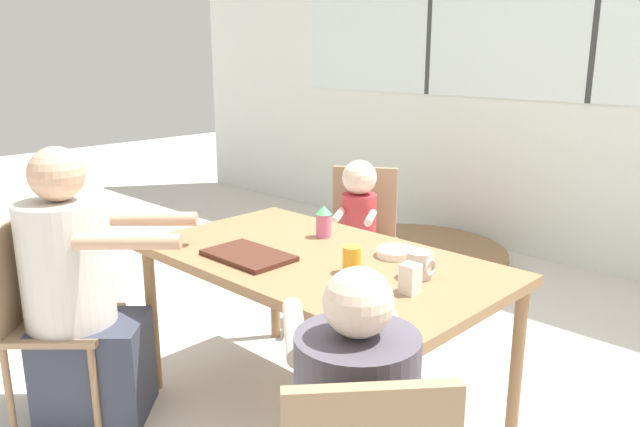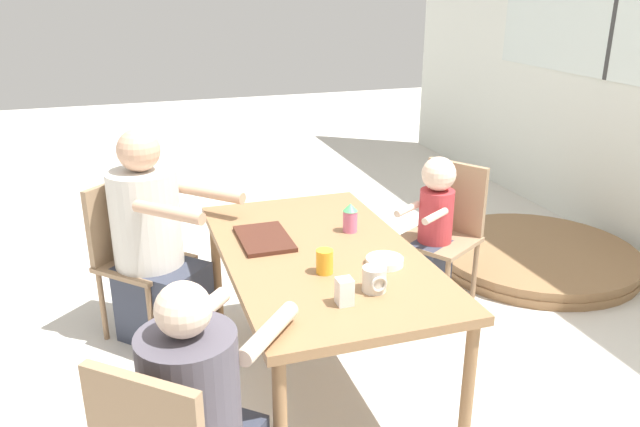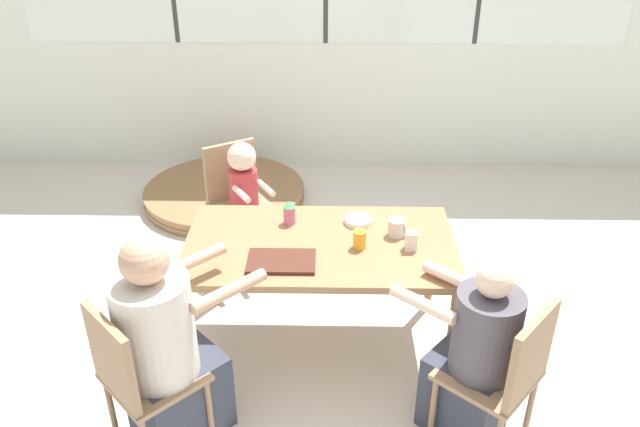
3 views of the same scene
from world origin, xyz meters
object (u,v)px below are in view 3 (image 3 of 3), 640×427
(sippy_cup, at_px, (289,212))
(folded_table_stack, at_px, (225,194))
(chair_for_man_blue_shirt, at_px, (508,370))
(chair_for_toddler, at_px, (237,193))
(juice_glass, at_px, (359,239))
(bowl_white_shallow, at_px, (358,221))
(milk_carton_small, at_px, (411,241))
(chair_for_woman_green_shirt, at_px, (134,372))
(coffee_mug, at_px, (397,228))
(person_woman_green_shirt, at_px, (167,354))
(person_toddler, at_px, (246,208))
(person_man_blue_shirt, at_px, (474,361))

(sippy_cup, relative_size, folded_table_stack, 0.10)
(chair_for_man_blue_shirt, height_order, chair_for_toddler, same)
(sippy_cup, xyz_separation_m, juice_glass, (0.39, -0.26, -0.02))
(bowl_white_shallow, bearing_deg, sippy_cup, -178.81)
(bowl_white_shallow, bearing_deg, milk_carton_small, -46.09)
(chair_for_toddler, distance_m, bowl_white_shallow, 1.14)
(chair_for_woman_green_shirt, xyz_separation_m, sippy_cup, (0.65, 1.02, 0.28))
(sippy_cup, xyz_separation_m, bowl_white_shallow, (0.40, 0.01, -0.06))
(chair_for_toddler, bearing_deg, coffee_mug, 107.25)
(person_woman_green_shirt, bearing_deg, coffee_mug, 80.00)
(folded_table_stack, bearing_deg, bowl_white_shallow, -56.65)
(juice_glass, bearing_deg, milk_carton_small, -2.90)
(person_woman_green_shirt, bearing_deg, sippy_cup, 105.38)
(juice_glass, bearing_deg, person_woman_green_shirt, -145.19)
(coffee_mug, xyz_separation_m, bowl_white_shallow, (-0.21, 0.14, -0.03))
(chair_for_woman_green_shirt, distance_m, bowl_white_shallow, 1.48)
(person_toddler, xyz_separation_m, sippy_cup, (0.34, -0.64, 0.33))
(chair_for_man_blue_shirt, height_order, folded_table_stack, chair_for_man_blue_shirt)
(chair_for_woman_green_shirt, xyz_separation_m, chair_for_toddler, (0.22, 1.79, 0.00))
(person_woman_green_shirt, relative_size, person_toddler, 1.24)
(chair_for_woman_green_shirt, height_order, person_woman_green_shirt, person_woman_green_shirt)
(chair_for_toddler, bearing_deg, chair_for_man_blue_shirt, 98.68)
(person_woman_green_shirt, xyz_separation_m, coffee_mug, (1.13, 0.77, 0.25))
(person_toddler, bearing_deg, sippy_cup, 86.62)
(chair_for_toddler, xyz_separation_m, folded_table_stack, (-0.25, 0.86, -0.44))
(chair_for_man_blue_shirt, height_order, sippy_cup, sippy_cup)
(folded_table_stack, bearing_deg, chair_for_woman_green_shirt, -89.43)
(chair_for_toddler, distance_m, sippy_cup, 0.93)
(bowl_white_shallow, bearing_deg, chair_for_woman_green_shirt, -135.51)
(person_man_blue_shirt, height_order, person_toddler, person_man_blue_shirt)
(person_man_blue_shirt, distance_m, coffee_mug, 0.85)
(person_toddler, distance_m, sippy_cup, 0.80)
(juice_glass, bearing_deg, sippy_cup, 146.50)
(person_woman_green_shirt, relative_size, person_man_blue_shirt, 1.13)
(person_man_blue_shirt, height_order, juice_glass, person_man_blue_shirt)
(person_man_blue_shirt, distance_m, juice_glass, 0.86)
(chair_for_man_blue_shirt, relative_size, milk_carton_small, 8.26)
(person_toddler, xyz_separation_m, folded_table_stack, (-0.33, 0.99, -0.40))
(juice_glass, distance_m, bowl_white_shallow, 0.27)
(person_toddler, xyz_separation_m, bowl_white_shallow, (0.74, -0.63, 0.27))
(juice_glass, bearing_deg, folded_table_stack, 119.39)
(chair_for_woman_green_shirt, height_order, folded_table_stack, chair_for_woman_green_shirt)
(person_woman_green_shirt, height_order, person_man_blue_shirt, person_woman_green_shirt)
(sippy_cup, bearing_deg, juice_glass, -33.50)
(coffee_mug, distance_m, sippy_cup, 0.62)
(chair_for_woman_green_shirt, bearing_deg, sippy_cup, 103.24)
(sippy_cup, xyz_separation_m, folded_table_stack, (-0.67, 1.63, -0.72))
(folded_table_stack, bearing_deg, chair_for_toddler, -73.90)
(coffee_mug, distance_m, milk_carton_small, 0.16)
(chair_for_woman_green_shirt, bearing_deg, milk_carton_small, 75.19)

